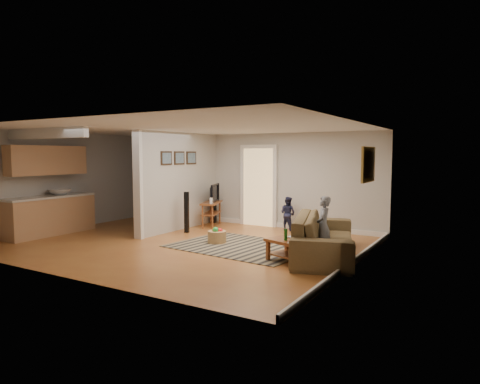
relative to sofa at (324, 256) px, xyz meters
name	(u,v)px	position (x,y,z in m)	size (l,w,h in m)	color
ground	(183,243)	(-3.05, -0.45, 0.00)	(7.50, 7.50, 0.00)	#964E26
room_shell	(158,175)	(-4.12, -0.02, 1.46)	(7.54, 6.02, 2.52)	beige
area_rug	(242,246)	(-1.78, -0.06, 0.01)	(2.85, 2.08, 0.01)	black
sofa	(324,256)	(0.00, 0.00, 0.00)	(2.70, 1.06, 0.79)	brown
coffee_table	(297,246)	(-0.24, -0.76, 0.32)	(1.19, 0.92, 0.62)	brown
tv_console	(212,204)	(-3.79, 1.75, 0.60)	(0.75, 1.12, 0.90)	brown
speaker_left	(187,212)	(-3.79, 0.64, 0.51)	(0.10, 0.10, 1.02)	black
speaker_right	(214,206)	(-4.05, 2.25, 0.50)	(0.10, 0.10, 0.99)	black
toy_basket	(217,236)	(-2.44, -0.03, 0.15)	(0.41, 0.41, 0.36)	#9F7645
child	(323,255)	(-0.05, 0.08, 0.00)	(0.42, 0.27, 1.15)	slate
toddler	(288,230)	(-1.75, 2.20, 0.00)	(0.42, 0.33, 0.87)	#1E203E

